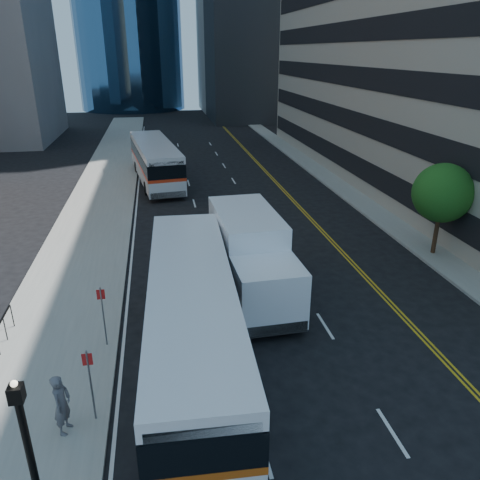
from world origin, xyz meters
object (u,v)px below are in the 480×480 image
at_px(box_truck, 251,256).
at_px(bus_rear, 155,160).
at_px(pedestrian, 62,404).
at_px(lamp_post, 32,463).
at_px(street_tree, 443,193).
at_px(bus_front, 192,317).

bearing_deg(box_truck, bus_rear, 98.59).
height_order(bus_rear, pedestrian, bus_rear).
bearing_deg(box_truck, pedestrian, -135.76).
bearing_deg(bus_rear, pedestrian, -103.18).
distance_m(lamp_post, pedestrian, 3.98).
bearing_deg(street_tree, pedestrian, -150.37).
bearing_deg(bus_front, lamp_post, -118.42).
relative_size(street_tree, bus_front, 0.38).
relative_size(street_tree, box_truck, 0.63).
relative_size(bus_rear, box_truck, 1.69).
bearing_deg(box_truck, lamp_post, -124.15).
xyz_separation_m(bus_rear, box_truck, (4.21, -21.78, 0.13)).
relative_size(street_tree, lamp_post, 1.12).
bearing_deg(box_truck, street_tree, 11.73).
bearing_deg(street_tree, bus_rear, 128.73).
bearing_deg(lamp_post, box_truck, 58.21).
bearing_deg(bus_rear, lamp_post, -102.17).
bearing_deg(street_tree, bus_front, -152.22).
distance_m(street_tree, box_truck, 11.50).
relative_size(lamp_post, bus_rear, 0.34).
xyz_separation_m(bus_front, bus_rear, (-1.12, 26.46, -0.02)).
bearing_deg(street_tree, lamp_post, -142.13).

